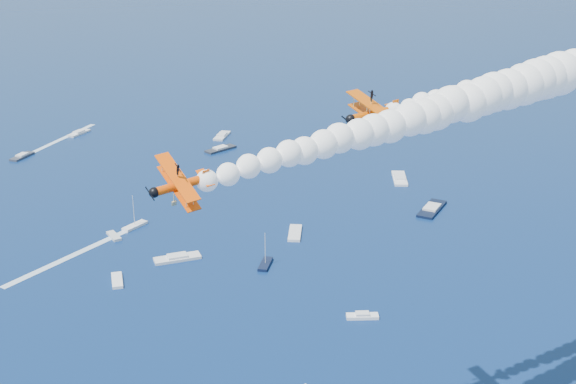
{
  "coord_description": "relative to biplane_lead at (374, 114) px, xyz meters",
  "views": [
    {
      "loc": [
        5.26,
        -65.58,
        82.32
      ],
      "look_at": [
        2.74,
        21.52,
        48.58
      ],
      "focal_mm": 47.36,
      "sensor_mm": 36.0,
      "label": 1
    }
  ],
  "objects": [
    {
      "name": "boat_wakes",
      "position": [
        -83.24,
        117.19,
        -55.41
      ],
      "size": [
        49.44,
        133.96,
        0.04
      ],
      "color": "white",
      "rests_on": "ground"
    },
    {
      "name": "biplane_trail",
      "position": [
        -22.28,
        -23.04,
        -1.71
      ],
      "size": [
        10.94,
        11.61,
        8.01
      ],
      "primitive_type": null,
      "rotation": [
        -0.41,
        0.07,
        3.74
      ],
      "color": "#FF5005"
    },
    {
      "name": "smoke_trail_lead",
      "position": [
        27.37,
        15.79,
        2.42
      ],
      "size": [
        65.98,
        58.31,
        11.27
      ],
      "primitive_type": null,
      "rotation": [
        0.0,
        0.0,
        3.66
      ],
      "color": "white"
    },
    {
      "name": "smoke_trail_trail",
      "position": [
        3.81,
        -5.2,
        0.71
      ],
      "size": [
        66.14,
        62.24,
        11.27
      ],
      "primitive_type": null,
      "rotation": [
        0.0,
        0.0,
        3.74
      ],
      "color": "white"
    },
    {
      "name": "spectator_boats",
      "position": [
        -17.8,
        85.95,
        -55.09
      ],
      "size": [
        223.44,
        190.85,
        0.7
      ],
      "color": "#323643",
      "rests_on": "ground"
    },
    {
      "name": "biplane_lead",
      "position": [
        0.0,
        0.0,
        0.0
      ],
      "size": [
        12.13,
        13.2,
        7.88
      ],
      "primitive_type": null,
      "rotation": [
        -0.19,
        0.07,
        3.66
      ],
      "color": "#D95104"
    }
  ]
}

